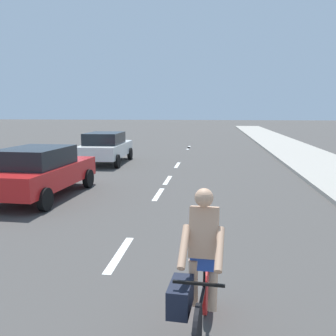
% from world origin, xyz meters
% --- Properties ---
extents(ground_plane, '(160.00, 160.00, 0.00)m').
position_xyz_m(ground_plane, '(0.00, 20.00, 0.00)').
color(ground_plane, '#423F3D').
extents(sidewalk_strip, '(3.60, 80.00, 0.14)m').
position_xyz_m(sidewalk_strip, '(7.02, 22.00, 0.07)').
color(sidewalk_strip, '#9E998E').
rests_on(sidewalk_strip, ground).
extents(lane_stripe_2, '(0.16, 1.80, 0.01)m').
position_xyz_m(lane_stripe_2, '(0.00, 8.35, 0.00)').
color(lane_stripe_2, white).
rests_on(lane_stripe_2, ground).
extents(lane_stripe_3, '(0.16, 1.80, 0.01)m').
position_xyz_m(lane_stripe_3, '(0.00, 13.41, 0.00)').
color(lane_stripe_3, white).
rests_on(lane_stripe_3, ground).
extents(lane_stripe_4, '(0.16, 1.80, 0.01)m').
position_xyz_m(lane_stripe_4, '(0.00, 15.86, 0.00)').
color(lane_stripe_4, white).
rests_on(lane_stripe_4, ground).
extents(lane_stripe_5, '(0.16, 1.80, 0.01)m').
position_xyz_m(lane_stripe_5, '(0.00, 19.84, 0.00)').
color(lane_stripe_5, white).
rests_on(lane_stripe_5, ground).
extents(lane_stripe_6, '(0.16, 1.80, 0.01)m').
position_xyz_m(lane_stripe_6, '(0.00, 27.96, 0.00)').
color(lane_stripe_6, white).
rests_on(lane_stripe_6, ground).
extents(lane_stripe_7, '(0.16, 1.80, 0.01)m').
position_xyz_m(lane_stripe_7, '(0.00, 28.63, 0.00)').
color(lane_stripe_7, white).
rests_on(lane_stripe_7, ground).
extents(cyclist, '(0.63, 1.71, 1.82)m').
position_xyz_m(cyclist, '(1.58, 5.95, 0.83)').
color(cyclist, black).
rests_on(cyclist, ground).
extents(parked_car_red, '(2.27, 4.63, 1.57)m').
position_xyz_m(parked_car_red, '(-3.63, 12.61, 0.84)').
color(parked_car_red, red).
rests_on(parked_car_red, ground).
extents(parked_car_white, '(2.12, 4.48, 1.57)m').
position_xyz_m(parked_car_white, '(-3.68, 20.04, 0.84)').
color(parked_car_white, white).
rests_on(parked_car_white, ground).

